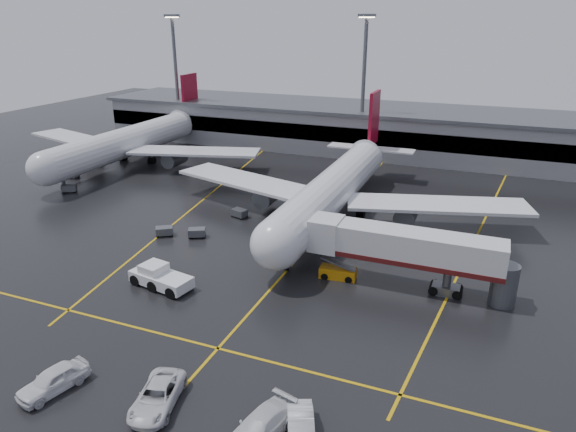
% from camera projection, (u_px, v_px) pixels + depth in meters
% --- Properties ---
extents(ground, '(220.00, 220.00, 0.00)m').
position_uv_depth(ground, '(310.00, 244.00, 60.60)').
color(ground, black).
rests_on(ground, ground).
extents(apron_line_centre, '(0.25, 90.00, 0.02)m').
position_uv_depth(apron_line_centre, '(310.00, 244.00, 60.60)').
color(apron_line_centre, gold).
rests_on(apron_line_centre, ground).
extents(apron_line_stop, '(60.00, 0.25, 0.02)m').
position_uv_depth(apron_line_stop, '(218.00, 348.00, 41.57)').
color(apron_line_stop, gold).
rests_on(apron_line_stop, ground).
extents(apron_line_left, '(9.99, 69.35, 0.02)m').
position_uv_depth(apron_line_left, '(206.00, 198.00, 76.24)').
color(apron_line_left, gold).
rests_on(apron_line_left, ground).
extents(apron_line_right, '(7.57, 69.64, 0.02)m').
position_uv_depth(apron_line_right, '(477.00, 236.00, 62.95)').
color(apron_line_right, gold).
rests_on(apron_line_right, ground).
extents(terminal, '(122.00, 19.00, 8.60)m').
position_uv_depth(terminal, '(394.00, 130.00, 100.50)').
color(terminal, gray).
rests_on(terminal, ground).
extents(light_mast_left, '(3.00, 1.20, 25.45)m').
position_uv_depth(light_mast_left, '(176.00, 71.00, 107.46)').
color(light_mast_left, '#595B60').
rests_on(light_mast_left, ground).
extents(light_mast_mid, '(3.00, 1.20, 25.45)m').
position_uv_depth(light_mast_mid, '(364.00, 79.00, 93.47)').
color(light_mast_mid, '#595B60').
rests_on(light_mast_mid, ground).
extents(main_airliner, '(48.80, 45.60, 14.10)m').
position_uv_depth(main_airliner, '(336.00, 187.00, 67.47)').
color(main_airliner, silver).
rests_on(main_airliner, ground).
extents(second_airliner, '(48.80, 45.60, 14.10)m').
position_uv_depth(second_airliner, '(131.00, 141.00, 92.55)').
color(second_airliner, silver).
rests_on(second_airliner, ground).
extents(jet_bridge, '(19.90, 3.40, 6.05)m').
position_uv_depth(jet_bridge, '(406.00, 250.00, 49.84)').
color(jet_bridge, silver).
rests_on(jet_bridge, ground).
extents(pushback_tractor, '(6.84, 3.79, 2.32)m').
position_uv_depth(pushback_tractor, '(160.00, 278.00, 50.90)').
color(pushback_tractor, white).
rests_on(pushback_tractor, ground).
extents(belt_loader, '(3.83, 2.03, 2.34)m').
position_uv_depth(belt_loader, '(338.00, 273.00, 52.65)').
color(belt_loader, '#C47A0A').
rests_on(belt_loader, ground).
extents(service_van_a, '(3.85, 6.07, 1.56)m').
position_uv_depth(service_van_a, '(157.00, 396.00, 35.19)').
color(service_van_a, silver).
rests_on(service_van_a, ground).
extents(service_van_b, '(3.66, 6.04, 1.64)m').
position_uv_depth(service_van_b, '(260.00, 427.00, 32.52)').
color(service_van_b, silver).
rests_on(service_van_b, ground).
extents(service_van_c, '(3.42, 5.02, 1.57)m').
position_uv_depth(service_van_c, '(301.00, 429.00, 32.41)').
color(service_van_c, silver).
rests_on(service_van_c, ground).
extents(service_van_d, '(3.28, 5.45, 1.73)m').
position_uv_depth(service_van_d, '(53.00, 380.00, 36.65)').
color(service_van_d, white).
rests_on(service_van_d, ground).
extents(baggage_cart_a, '(2.37, 2.07, 1.12)m').
position_uv_depth(baggage_cart_a, '(197.00, 232.00, 62.38)').
color(baggage_cart_a, '#595B60').
rests_on(baggage_cart_a, ground).
extents(baggage_cart_b, '(2.39, 2.18, 1.12)m').
position_uv_depth(baggage_cart_b, '(164.00, 231.00, 62.82)').
color(baggage_cart_b, '#595B60').
rests_on(baggage_cart_b, ground).
extents(baggage_cart_c, '(2.29, 1.83, 1.12)m').
position_uv_depth(baggage_cart_c, '(239.00, 213.00, 68.63)').
color(baggage_cart_c, '#595B60').
rests_on(baggage_cart_c, ground).
extents(baggage_cart_d, '(2.10, 1.46, 1.12)m').
position_uv_depth(baggage_cart_d, '(72.00, 174.00, 85.37)').
color(baggage_cart_d, '#595B60').
rests_on(baggage_cart_d, ground).
extents(baggage_cart_e, '(2.39, 2.17, 1.12)m').
position_uv_depth(baggage_cart_e, '(69.00, 188.00, 78.48)').
color(baggage_cart_e, '#595B60').
rests_on(baggage_cart_e, ground).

